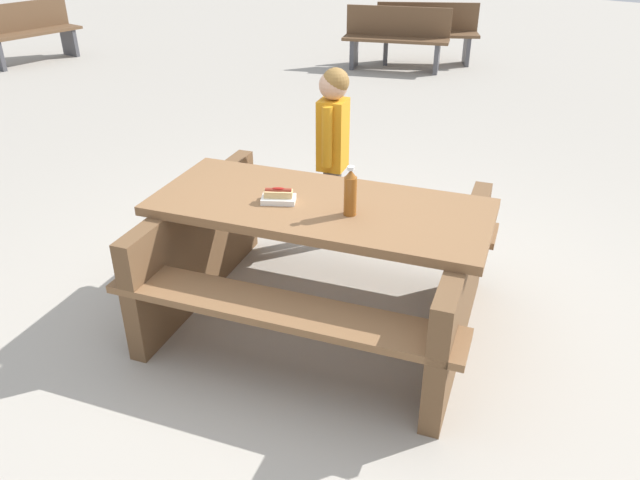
{
  "coord_description": "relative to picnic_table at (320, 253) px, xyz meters",
  "views": [
    {
      "loc": [
        -1.74,
        2.44,
        2.16
      ],
      "look_at": [
        0.0,
        0.0,
        0.52
      ],
      "focal_mm": 34.91,
      "sensor_mm": 36.0,
      "label": 1
    }
  ],
  "objects": [
    {
      "name": "child_in_coat",
      "position": [
        0.49,
        -0.83,
        0.35
      ],
      "size": [
        0.22,
        0.3,
        1.24
      ],
      "color": "brown",
      "rests_on": "ground"
    },
    {
      "name": "park_bench_mid",
      "position": [
        2.54,
        -6.29,
        0.0
      ],
      "size": [
        1.49,
        1.12,
        0.85
      ],
      "color": "brown",
      "rests_on": "ground"
    },
    {
      "name": "park_bench_far",
      "position": [
        7.42,
        -2.88,
        0.0
      ],
      "size": [
        0.44,
        1.51,
        0.85
      ],
      "color": "brown",
      "rests_on": "ground"
    },
    {
      "name": "ground_plane",
      "position": [
        0.0,
        0.0,
        -0.44
      ],
      "size": [
        30.0,
        30.0,
        0.0
      ],
      "primitive_type": "plane",
      "color": "#ADA599",
      "rests_on": "ground"
    },
    {
      "name": "hotdog_tray",
      "position": [
        0.19,
        0.12,
        0.34
      ],
      "size": [
        0.21,
        0.19,
        0.08
      ],
      "color": "white",
      "rests_on": "picnic_table"
    },
    {
      "name": "park_bench_near",
      "position": [
        2.71,
        -5.68,
        0.0
      ],
      "size": [
        1.54,
        0.92,
        0.85
      ],
      "color": "brown",
      "rests_on": "ground"
    },
    {
      "name": "picnic_table",
      "position": [
        0.0,
        0.0,
        0.0
      ],
      "size": [
        2.11,
        1.83,
        0.75
      ],
      "color": "brown",
      "rests_on": "ground"
    },
    {
      "name": "soda_bottle",
      "position": [
        -0.2,
        0.02,
        0.43
      ],
      "size": [
        0.07,
        0.07,
        0.26
      ],
      "color": "brown",
      "rests_on": "picnic_table"
    }
  ]
}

